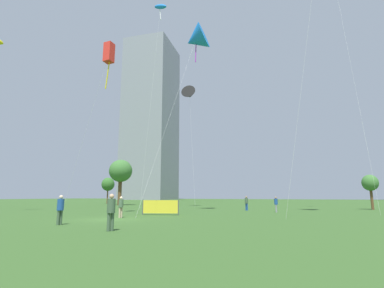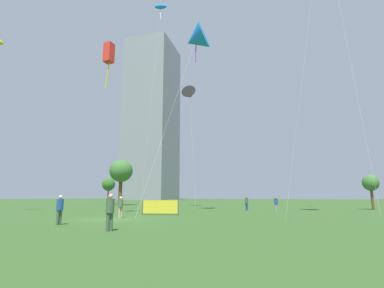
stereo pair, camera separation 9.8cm
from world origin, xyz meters
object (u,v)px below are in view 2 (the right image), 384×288
kite_flying_0 (109,54)px  park_tree_1 (121,171)px  park_tree_2 (109,184)px  event_banner (160,207)px  person_standing_1 (247,202)px  kite_flying_2 (161,7)px  person_standing_4 (276,203)px  park_tree_0 (371,183)px  distant_highrise_0 (152,120)px  person_standing_3 (121,205)px  kite_flying_3 (196,39)px  person_standing_2 (110,209)px  person_standing_0 (60,208)px  kite_flying_6 (190,94)px

kite_flying_0 → park_tree_1: size_ratio=1.92×
park_tree_2 → event_banner: (30.32, -29.63, -3.50)m
person_standing_1 → kite_flying_2: 32.18m
person_standing_4 → event_banner: bearing=134.5°
park_tree_0 → distant_highrise_0: size_ratio=0.05×
person_standing_3 → person_standing_4: person_standing_3 is taller
person_standing_4 → park_tree_1: bearing=66.5°
kite_flying_3 → distant_highrise_0: size_ratio=0.27×
person_standing_3 → distant_highrise_0: size_ratio=0.02×
person_standing_2 → park_tree_1: 40.69m
person_standing_2 → park_tree_2: (-33.98, 40.86, 3.20)m
person_standing_0 → kite_flying_2: bearing=26.9°
event_banner → park_tree_2: bearing=135.7°
kite_flying_6 → event_banner: 24.35m
kite_flying_2 → distant_highrise_0: (-52.91, 83.71, 8.24)m
kite_flying_6 → person_standing_4: bearing=-31.4°
kite_flying_2 → kite_flying_3: size_ratio=1.47×
person_standing_2 → park_tree_1: (-24.18, 32.33, 5.11)m
park_tree_0 → distant_highrise_0: distant_highrise_0 is taller
kite_flying_3 → park_tree_1: size_ratio=2.57×
kite_flying_0 → event_banner: 15.05m
kite_flying_6 → person_standing_1: bearing=-30.3°
kite_flying_0 → kite_flying_3: kite_flying_3 is taller
kite_flying_3 → distant_highrise_0: 111.15m
kite_flying_0 → event_banner: bearing=31.6°
person_standing_3 → kite_flying_3: kite_flying_3 is taller
person_standing_2 → person_standing_4: 20.61m
person_standing_2 → distant_highrise_0: 130.56m
person_standing_3 → kite_flying_3: (2.34, 9.53, 18.53)m
person_standing_1 → distant_highrise_0: bearing=-24.5°
kite_flying_2 → park_tree_1: (-12.88, 8.80, -24.37)m
kite_flying_0 → kite_flying_3: (5.44, 8.23, 4.59)m
kite_flying_6 → park_tree_1: (-15.73, 4.10, -11.34)m
person_standing_2 → kite_flying_0: 18.15m
person_standing_4 → event_banner: size_ratio=0.51×
kite_flying_2 → kite_flying_3: (8.74, -6.74, -11.03)m
person_standing_1 → person_standing_4: bearing=173.5°
person_standing_3 → person_standing_1: bearing=-175.5°
park_tree_2 → person_standing_2: bearing=-50.3°
park_tree_0 → park_tree_2: bearing=167.7°
kite_flying_0 → park_tree_0: kite_flying_0 is taller
kite_flying_3 → park_tree_0: (17.67, 13.41, -16.27)m
person_standing_0 → person_standing_1: bearing=-5.7°
park_tree_1 → kite_flying_3: bearing=-35.7°
person_standing_2 → person_standing_4: (5.07, 19.97, -0.10)m
kite_flying_2 → park_tree_0: 38.56m
person_standing_2 → kite_flying_2: 39.37m
person_standing_2 → event_banner: size_ratio=0.56×
person_standing_3 → person_standing_0: bearing=29.2°
kite_flying_2 → park_tree_2: bearing=142.6°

